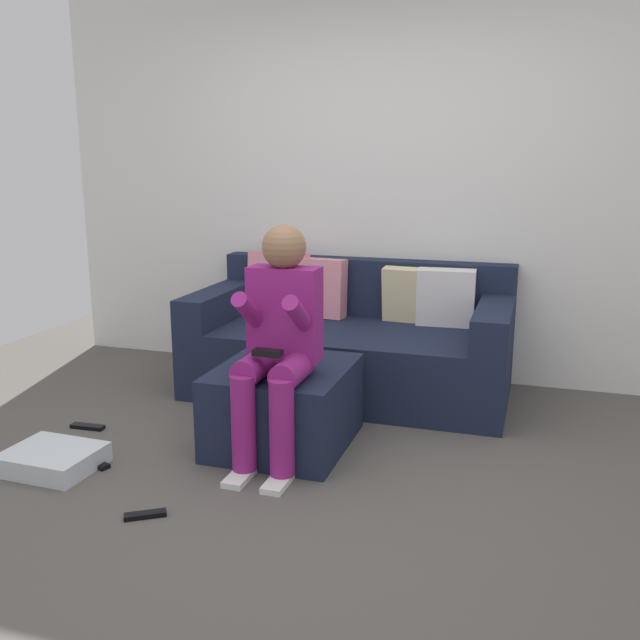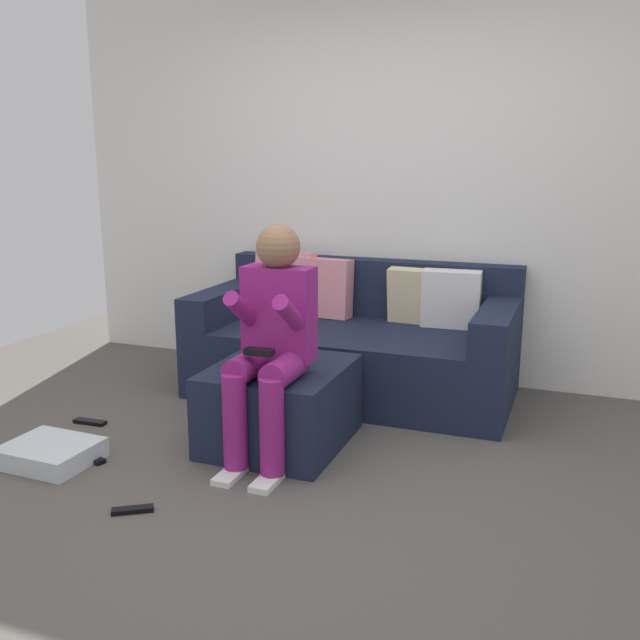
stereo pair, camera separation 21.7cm
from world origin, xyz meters
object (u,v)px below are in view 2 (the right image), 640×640
object	(u,v)px
couch_sectional	(356,344)
remote_near_ottoman	(133,510)
remote_by_storage_bin	(93,459)
remote_under_side_table	(90,422)
storage_bin	(50,453)
ottoman	(280,405)
person_seated	(271,337)

from	to	relation	value
couch_sectional	remote_near_ottoman	bearing A→B (deg)	-101.70
remote_by_storage_bin	remote_under_side_table	size ratio (longest dim) A/B	0.72
storage_bin	remote_by_storage_bin	size ratio (longest dim) A/B	3.08
ottoman	remote_near_ottoman	bearing A→B (deg)	-107.70
couch_sectional	person_seated	bearing A→B (deg)	-92.78
ottoman	remote_near_ottoman	distance (m)	0.99
remote_by_storage_bin	person_seated	bearing A→B (deg)	38.95
person_seated	remote_near_ottoman	distance (m)	1.02
remote_near_ottoman	remote_under_side_table	xyz separation A→B (m)	(-0.85, 0.78, 0.00)
remote_under_side_table	couch_sectional	bearing A→B (deg)	39.45
ottoman	remote_under_side_table	world-z (taller)	ottoman
couch_sectional	remote_near_ottoman	distance (m)	1.97
storage_bin	remote_under_side_table	size ratio (longest dim) A/B	2.21
person_seated	remote_near_ottoman	size ratio (longest dim) A/B	6.65
couch_sectional	remote_by_storage_bin	distance (m)	1.81
ottoman	couch_sectional	bearing A→B (deg)	84.11
person_seated	remote_near_ottoman	xyz separation A→B (m)	(-0.34, -0.72, -0.63)
ottoman	person_seated	bearing A→B (deg)	-77.43
remote_near_ottoman	person_seated	bearing A→B (deg)	32.18
couch_sectional	remote_under_side_table	xyz separation A→B (m)	(-1.24, -1.12, -0.30)
person_seated	remote_under_side_table	world-z (taller)	person_seated
storage_bin	remote_by_storage_bin	world-z (taller)	storage_bin
person_seated	storage_bin	distance (m)	1.26
remote_near_ottoman	couch_sectional	bearing A→B (deg)	45.60
storage_bin	remote_by_storage_bin	distance (m)	0.21
couch_sectional	remote_by_storage_bin	size ratio (longest dim) A/B	14.23
couch_sectional	person_seated	world-z (taller)	person_seated
remote_under_side_table	remote_near_ottoman	bearing A→B (deg)	-45.38
storage_bin	remote_under_side_table	bearing A→B (deg)	107.68
remote_under_side_table	remote_by_storage_bin	bearing A→B (deg)	-52.39
storage_bin	remote_near_ottoman	xyz separation A→B (m)	(0.69, -0.28, -0.04)
couch_sectional	remote_by_storage_bin	bearing A→B (deg)	-120.16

